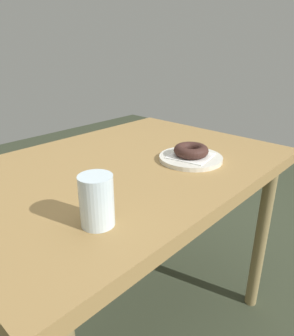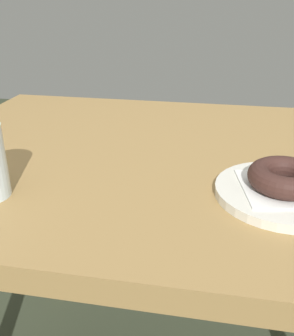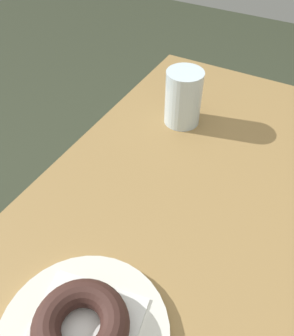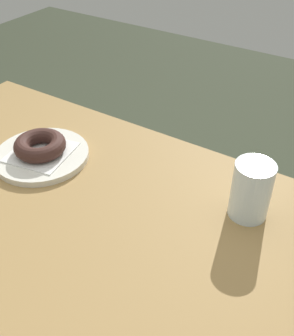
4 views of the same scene
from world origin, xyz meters
name	(u,v)px [view 3 (image 3 of 4)]	position (x,y,z in m)	size (l,w,h in m)	color
table	(231,302)	(0.00, 0.00, 0.68)	(1.16, 0.81, 0.77)	olive
plate_chocolate_ring	(83,334)	(0.18, -0.15, 0.77)	(0.22, 0.22, 0.02)	silver
napkin_chocolate_ring	(82,331)	(0.18, -0.15, 0.78)	(0.14, 0.14, 0.00)	white
donut_chocolate_ring	(80,325)	(0.18, -0.15, 0.80)	(0.12, 0.12, 0.04)	#38201B
water_glass	(183,98)	(-0.31, -0.24, 0.83)	(0.08, 0.08, 0.12)	silver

